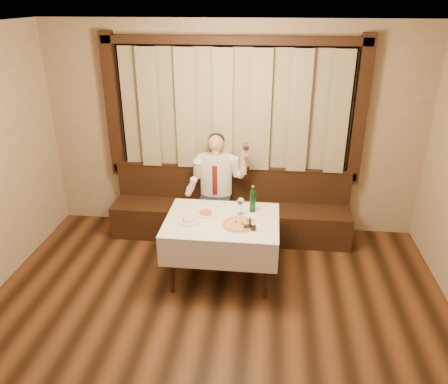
# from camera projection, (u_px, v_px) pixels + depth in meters

# --- Properties ---
(room) EXTENTS (5.01, 6.01, 2.81)m
(room) POSITION_uv_depth(u_px,v_px,m) (213.00, 184.00, 3.92)
(room) COLOR black
(room) RESTS_ON ground
(banquette) EXTENTS (3.20, 0.61, 0.94)m
(banquette) POSITION_uv_depth(u_px,v_px,m) (231.00, 213.00, 5.99)
(banquette) COLOR black
(banquette) RESTS_ON ground
(dining_table) EXTENTS (1.27, 0.97, 0.76)m
(dining_table) POSITION_uv_depth(u_px,v_px,m) (222.00, 227.00, 4.93)
(dining_table) COLOR black
(dining_table) RESTS_ON ground
(pizza) EXTENTS (0.36, 0.36, 0.04)m
(pizza) POSITION_uv_depth(u_px,v_px,m) (238.00, 224.00, 4.74)
(pizza) COLOR white
(pizza) RESTS_ON dining_table
(pasta_red) EXTENTS (0.24, 0.24, 0.08)m
(pasta_red) POSITION_uv_depth(u_px,v_px,m) (206.00, 211.00, 4.98)
(pasta_red) COLOR white
(pasta_red) RESTS_ON dining_table
(pasta_cream) EXTENTS (0.26, 0.26, 0.09)m
(pasta_cream) POSITION_uv_depth(u_px,v_px,m) (189.00, 218.00, 4.82)
(pasta_cream) COLOR white
(pasta_cream) RESTS_ON dining_table
(green_bottle) EXTENTS (0.07, 0.07, 0.32)m
(green_bottle) POSITION_uv_depth(u_px,v_px,m) (253.00, 201.00, 5.01)
(green_bottle) COLOR #11531E
(green_bottle) RESTS_ON dining_table
(table_wine_glass) EXTENTS (0.08, 0.08, 0.22)m
(table_wine_glass) POSITION_uv_depth(u_px,v_px,m) (241.00, 202.00, 4.92)
(table_wine_glass) COLOR white
(table_wine_glass) RESTS_ON dining_table
(cruet_caddy) EXTENTS (0.13, 0.08, 0.14)m
(cruet_caddy) POSITION_uv_depth(u_px,v_px,m) (250.00, 225.00, 4.65)
(cruet_caddy) COLOR black
(cruet_caddy) RESTS_ON dining_table
(seated_man) EXTENTS (0.79, 0.59, 1.43)m
(seated_man) POSITION_uv_depth(u_px,v_px,m) (216.00, 180.00, 5.72)
(seated_man) COLOR black
(seated_man) RESTS_ON ground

